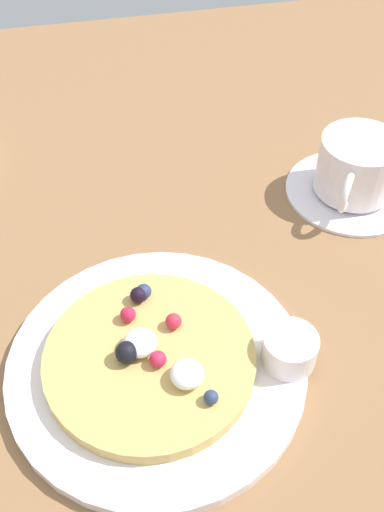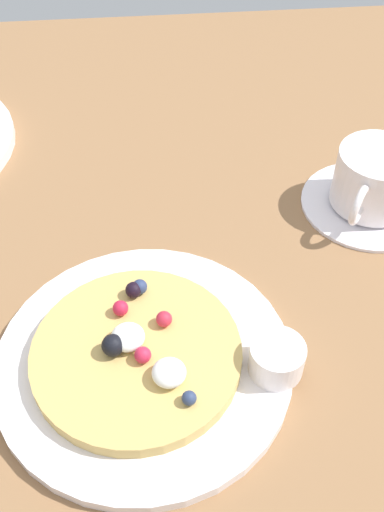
# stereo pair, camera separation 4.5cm
# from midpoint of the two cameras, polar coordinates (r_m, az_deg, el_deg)

# --- Properties ---
(ground_plane) EXTENTS (1.57, 1.19, 0.03)m
(ground_plane) POSITION_cam_midpoint_polar(r_m,az_deg,el_deg) (0.58, -6.81, -5.29)
(ground_plane) COLOR olive
(pancake_plate) EXTENTS (0.26, 0.26, 0.01)m
(pancake_plate) POSITION_cam_midpoint_polar(r_m,az_deg,el_deg) (0.52, -6.15, -10.46)
(pancake_plate) COLOR white
(pancake_plate) RESTS_ON ground_plane
(pancake_with_berries) EXTENTS (0.18, 0.18, 0.03)m
(pancake_with_berries) POSITION_cam_midpoint_polar(r_m,az_deg,el_deg) (0.51, -6.58, -9.75)
(pancake_with_berries) COLOR tan
(pancake_with_berries) RESTS_ON pancake_plate
(syrup_ramekin) EXTENTS (0.05, 0.05, 0.03)m
(syrup_ramekin) POSITION_cam_midpoint_polar(r_m,az_deg,el_deg) (0.50, 6.81, -8.95)
(syrup_ramekin) COLOR white
(syrup_ramekin) RESTS_ON pancake_plate
(coffee_saucer) EXTENTS (0.15, 0.15, 0.01)m
(coffee_saucer) POSITION_cam_midpoint_polar(r_m,az_deg,el_deg) (0.69, 13.20, 6.09)
(coffee_saucer) COLOR white
(coffee_saucer) RESTS_ON ground_plane
(coffee_cup) EXTENTS (0.09, 0.11, 0.06)m
(coffee_cup) POSITION_cam_midpoint_polar(r_m,az_deg,el_deg) (0.67, 13.69, 8.38)
(coffee_cup) COLOR white
(coffee_cup) RESTS_ON coffee_saucer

